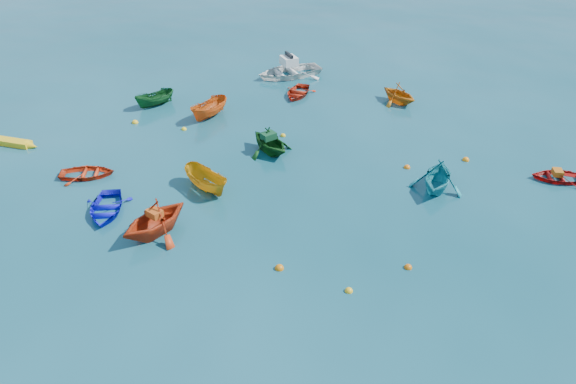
% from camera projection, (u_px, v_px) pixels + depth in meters
% --- Properties ---
extents(ground, '(160.00, 160.00, 0.00)m').
position_uv_depth(ground, '(250.00, 264.00, 22.48)').
color(ground, '#0A414C').
rests_on(ground, ground).
extents(dinghy_blue_sw, '(3.15, 3.59, 0.62)m').
position_uv_depth(dinghy_blue_sw, '(106.00, 212.00, 25.60)').
color(dinghy_blue_sw, '#1111D5').
rests_on(dinghy_blue_sw, ground).
extents(dinghy_orange_w, '(3.81, 4.06, 1.72)m').
position_uv_depth(dinghy_orange_w, '(157.00, 233.00, 24.23)').
color(dinghy_orange_w, red).
rests_on(dinghy_orange_w, ground).
extents(sampan_yellow_mid, '(3.18, 2.51, 1.17)m').
position_uv_depth(sampan_yellow_mid, '(207.00, 190.00, 27.24)').
color(sampan_yellow_mid, orange).
rests_on(sampan_yellow_mid, ground).
extents(dinghy_cyan_se, '(2.77, 3.16, 1.59)m').
position_uv_depth(dinghy_cyan_se, '(436.00, 189.00, 27.32)').
color(dinghy_cyan_se, teal).
rests_on(dinghy_cyan_se, ground).
extents(dinghy_red_nw, '(3.25, 2.84, 0.56)m').
position_uv_depth(dinghy_red_nw, '(88.00, 176.00, 28.32)').
color(dinghy_red_nw, red).
rests_on(dinghy_red_nw, ground).
extents(sampan_orange_n, '(1.90, 3.26, 1.19)m').
position_uv_depth(sampan_orange_n, '(210.00, 117.00, 34.35)').
color(sampan_orange_n, '#D35513').
rests_on(sampan_orange_n, ground).
extents(dinghy_green_n, '(3.77, 3.69, 1.51)m').
position_uv_depth(dinghy_green_n, '(270.00, 152.00, 30.51)').
color(dinghy_green_n, '#0F4213').
rests_on(dinghy_green_n, ground).
extents(dinghy_red_ne, '(2.90, 2.30, 0.54)m').
position_uv_depth(dinghy_red_ne, '(557.00, 180.00, 28.04)').
color(dinghy_red_ne, '#A30F0D').
rests_on(dinghy_red_ne, ground).
extents(dinghy_red_far, '(2.04, 2.85, 0.59)m').
position_uv_depth(dinghy_red_far, '(298.00, 95.00, 37.31)').
color(dinghy_red_far, red).
rests_on(dinghy_red_far, ground).
extents(dinghy_orange_far, '(3.52, 3.44, 1.41)m').
position_uv_depth(dinghy_orange_far, '(398.00, 102.00, 36.27)').
color(dinghy_orange_far, '#CA6C13').
rests_on(dinghy_orange_far, ground).
extents(sampan_green_far, '(2.28, 2.83, 1.04)m').
position_uv_depth(sampan_green_far, '(156.00, 106.00, 35.83)').
color(sampan_green_far, '#124F1F').
rests_on(sampan_green_far, ground).
extents(kayak_yellow, '(4.04, 0.69, 0.41)m').
position_uv_depth(kayak_yellow, '(5.00, 144.00, 31.36)').
color(kayak_yellow, yellow).
rests_on(kayak_yellow, ground).
extents(motorboat_white, '(5.74, 5.64, 1.57)m').
position_uv_depth(motorboat_white, '(289.00, 76.00, 40.34)').
color(motorboat_white, white).
rests_on(motorboat_white, ground).
extents(tarp_orange_a, '(0.78, 0.69, 0.31)m').
position_uv_depth(tarp_orange_a, '(155.00, 213.00, 23.72)').
color(tarp_orange_a, '#C64B14').
rests_on(tarp_orange_a, dinghy_orange_w).
extents(tarp_green_b, '(0.90, 0.94, 0.36)m').
position_uv_depth(tarp_green_b, '(268.00, 136.00, 30.08)').
color(tarp_green_b, '#114425').
rests_on(tarp_green_b, dinghy_green_n).
extents(tarp_orange_b, '(0.53, 0.65, 0.28)m').
position_uv_depth(tarp_orange_b, '(558.00, 172.00, 27.83)').
color(tarp_orange_b, '#BE6013').
rests_on(tarp_orange_b, dinghy_red_ne).
extents(buoy_ye_a, '(0.31, 0.31, 0.31)m').
position_uv_depth(buoy_ye_a, '(349.00, 291.00, 21.11)').
color(buoy_ye_a, yellow).
rests_on(buoy_ye_a, ground).
extents(buoy_or_b, '(0.32, 0.32, 0.32)m').
position_uv_depth(buoy_or_b, '(408.00, 268.00, 22.26)').
color(buoy_or_b, '#D9630B').
rests_on(buoy_or_b, ground).
extents(buoy_ye_b, '(0.31, 0.31, 0.31)m').
position_uv_depth(buoy_ye_b, '(184.00, 130.00, 32.87)').
color(buoy_ye_b, yellow).
rests_on(buoy_ye_b, ground).
extents(buoy_or_c, '(0.37, 0.37, 0.37)m').
position_uv_depth(buoy_or_c, '(279.00, 269.00, 22.22)').
color(buoy_or_c, orange).
rests_on(buoy_or_c, ground).
extents(buoy_ye_c, '(0.32, 0.32, 0.32)m').
position_uv_depth(buoy_ye_c, '(283.00, 136.00, 32.16)').
color(buoy_ye_c, gold).
rests_on(buoy_ye_c, ground).
extents(buoy_or_d, '(0.37, 0.37, 0.37)m').
position_uv_depth(buoy_or_d, '(466.00, 160.00, 29.72)').
color(buoy_or_d, orange).
rests_on(buoy_or_d, ground).
extents(buoy_ye_d, '(0.39, 0.39, 0.39)m').
position_uv_depth(buoy_ye_d, '(135.00, 123.00, 33.65)').
color(buoy_ye_d, yellow).
rests_on(buoy_ye_d, ground).
extents(buoy_or_e, '(0.34, 0.34, 0.34)m').
position_uv_depth(buoy_or_e, '(407.00, 168.00, 29.04)').
color(buoy_or_e, orange).
rests_on(buoy_or_e, ground).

